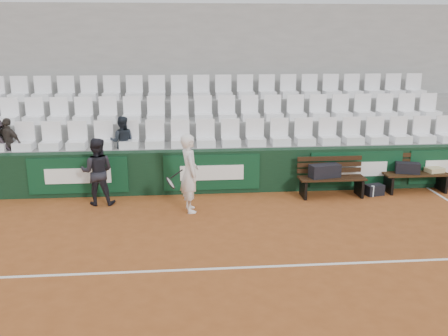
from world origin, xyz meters
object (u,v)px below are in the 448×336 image
bench_left (331,187)px  water_bottle_far (373,191)px  sports_bag_ground (374,190)px  water_bottle_near (304,192)px  spectator_b (7,124)px  tennis_player (190,173)px  ball_kid (97,172)px  sports_bag_left (325,171)px  spectator_c (121,122)px  sports_bag_right (408,168)px  bench_right (415,182)px

bench_left → water_bottle_far: size_ratio=5.88×
sports_bag_ground → water_bottle_near: bearing=179.3°
spectator_b → water_bottle_far: bearing=-163.3°
water_bottle_near → tennis_player: bearing=-164.8°
tennis_player → water_bottle_near: bearing=15.2°
ball_kid → spectator_b: (-2.15, 1.15, 0.86)m
water_bottle_far → tennis_player: 4.25m
bench_left → tennis_player: tennis_player is taller
sports_bag_left → water_bottle_far: size_ratio=2.69×
water_bottle_far → spectator_c: (-5.69, 1.19, 1.47)m
sports_bag_left → ball_kid: ball_kid is taller
spectator_b → sports_bag_left: bearing=-163.4°
water_bottle_near → spectator_c: size_ratio=0.20×
spectator_c → bench_left: bearing=168.2°
water_bottle_far → spectator_b: 8.48m
sports_bag_left → sports_bag_right: 2.03m
bench_left → sports_bag_left: 0.41m
bench_right → tennis_player: size_ratio=0.92×
water_bottle_far → sports_bag_right: bearing=18.4°
tennis_player → bench_left: bearing=11.9°
spectator_b → spectator_c: (2.58, 0.00, 0.00)m
water_bottle_far → tennis_player: tennis_player is taller
spectator_c → spectator_b: bearing=1.0°
sports_bag_right → spectator_c: size_ratio=0.45×
spectator_b → bench_left: bearing=-163.5°
bench_left → sports_bag_ground: 1.02m
bench_left → spectator_b: (-7.34, 1.08, 1.37)m
bench_right → tennis_player: tennis_player is taller
sports_bag_ground → spectator_c: (-5.78, 1.07, 1.47)m
bench_right → water_bottle_near: (-2.68, -0.15, -0.11)m
ball_kid → spectator_c: size_ratio=1.23×
spectator_c → sports_bag_left: bearing=168.1°
water_bottle_near → tennis_player: (-2.61, -0.71, 0.70)m
bench_right → spectator_c: spectator_c is taller
sports_bag_left → ball_kid: bearing=-178.8°
sports_bag_left → tennis_player: bearing=-166.8°
sports_bag_right → spectator_b: bearing=174.5°
water_bottle_near → sports_bag_ground: bearing=-0.7°
water_bottle_near → spectator_c: (-4.14, 1.05, 1.48)m
water_bottle_near → sports_bag_right: bearing=4.0°
bench_right → spectator_b: size_ratio=1.26×
water_bottle_near → ball_kid: size_ratio=0.16×
water_bottle_near → water_bottle_far: bearing=-5.0°
sports_bag_right → water_bottle_far: size_ratio=2.10×
bench_right → spectator_c: bearing=172.5°
spectator_b → ball_kid: bearing=176.8°
sports_bag_right → water_bottle_far: 1.07m
sports_bag_left → water_bottle_far: bearing=-7.4°
water_bottle_near → spectator_b: (-6.72, 1.05, 1.47)m
bench_left → spectator_c: size_ratio=1.26×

